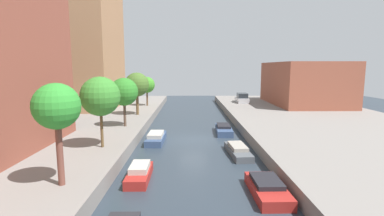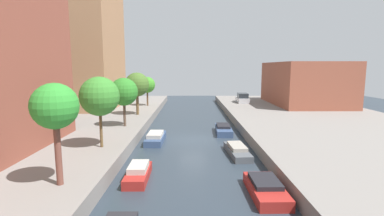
% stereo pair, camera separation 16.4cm
% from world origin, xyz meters
% --- Properties ---
extents(ground_plane, '(84.00, 84.00, 0.00)m').
position_xyz_m(ground_plane, '(0.00, 0.00, 0.00)').
color(ground_plane, '#28333D').
extents(quay_left, '(20.00, 64.00, 1.00)m').
position_xyz_m(quay_left, '(-15.00, 0.00, 0.50)').
color(quay_left, gray).
rests_on(quay_left, ground_plane).
extents(quay_right, '(20.00, 64.00, 1.00)m').
position_xyz_m(quay_right, '(15.00, 0.00, 0.50)').
color(quay_right, gray).
rests_on(quay_right, ground_plane).
extents(apartment_tower_far, '(10.00, 11.89, 26.33)m').
position_xyz_m(apartment_tower_far, '(-16.00, 15.07, 14.17)').
color(apartment_tower_far, '#9E704C').
rests_on(apartment_tower_far, quay_left).
extents(low_block_right, '(10.00, 15.17, 6.66)m').
position_xyz_m(low_block_right, '(18.00, 18.60, 4.33)').
color(low_block_right, brown).
rests_on(low_block_right, quay_right).
extents(street_tree_0, '(2.27, 2.27, 5.14)m').
position_xyz_m(street_tree_0, '(-6.83, -12.75, 4.94)').
color(street_tree_0, brown).
rests_on(street_tree_0, quay_left).
extents(street_tree_1, '(2.87, 2.87, 5.22)m').
position_xyz_m(street_tree_1, '(-6.83, -5.96, 4.78)').
color(street_tree_1, brown).
rests_on(street_tree_1, quay_left).
extents(street_tree_2, '(2.77, 2.77, 4.85)m').
position_xyz_m(street_tree_2, '(-6.83, 1.58, 4.45)').
color(street_tree_2, brown).
rests_on(street_tree_2, quay_left).
extents(street_tree_3, '(2.97, 2.97, 5.24)m').
position_xyz_m(street_tree_3, '(-6.83, 8.59, 4.73)').
color(street_tree_3, brown).
rests_on(street_tree_3, quay_left).
extents(street_tree_4, '(2.44, 2.44, 4.43)m').
position_xyz_m(street_tree_4, '(-6.83, 16.93, 4.19)').
color(street_tree_4, brown).
rests_on(street_tree_4, quay_left).
extents(parked_car, '(1.91, 4.44, 1.57)m').
position_xyz_m(parked_car, '(8.56, 20.94, 1.65)').
color(parked_car, '#B7B7BC').
rests_on(parked_car, quay_right).
extents(moored_boat_left_1, '(1.31, 3.51, 0.92)m').
position_xyz_m(moored_boat_left_1, '(-3.48, -9.65, 0.39)').
color(moored_boat_left_1, maroon).
rests_on(moored_boat_left_1, ground_plane).
extents(moored_boat_left_2, '(1.60, 4.40, 0.92)m').
position_xyz_m(moored_boat_left_2, '(-3.47, -0.79, 0.39)').
color(moored_boat_left_2, '#33476B').
rests_on(moored_boat_left_2, ground_plane).
extents(moored_boat_right_1, '(1.76, 3.98, 0.83)m').
position_xyz_m(moored_boat_right_1, '(3.85, -11.89, 0.36)').
color(moored_boat_right_1, maroon).
rests_on(moored_boat_right_1, ground_plane).
extents(moored_boat_right_2, '(1.68, 4.54, 0.78)m').
position_xyz_m(moored_boat_right_2, '(3.48, -4.73, 0.33)').
color(moored_boat_right_2, '#4C5156').
rests_on(moored_boat_right_2, ground_plane).
extents(moored_boat_right_3, '(1.72, 4.35, 0.87)m').
position_xyz_m(moored_boat_right_3, '(3.26, 2.68, 0.38)').
color(moored_boat_right_3, '#33476B').
rests_on(moored_boat_right_3, ground_plane).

